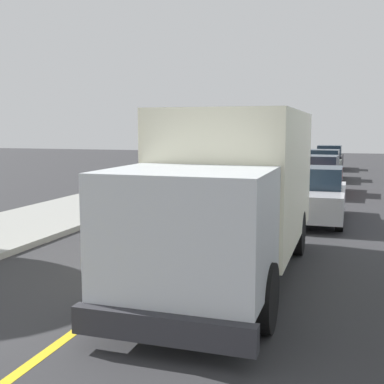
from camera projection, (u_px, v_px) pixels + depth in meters
name	position (u px, v px, depth m)	size (l,w,h in m)	color
centre_line_yellow	(173.00, 260.00, 10.85)	(0.16, 56.00, 0.01)	gold
box_truck	(233.00, 186.00, 9.54)	(2.44, 7.19, 3.20)	#F2EDCC
parked_car_near	(315.00, 195.00, 15.36)	(1.81, 4.41, 1.67)	#B7B7BC
parked_car_mid	(318.00, 176.00, 21.77)	(1.99, 4.48, 1.67)	maroon
parked_car_far	(324.00, 165.00, 27.75)	(1.87, 4.43, 1.67)	#4C564C
parked_car_furthest	(329.00, 158.00, 34.71)	(1.86, 4.42, 1.67)	black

